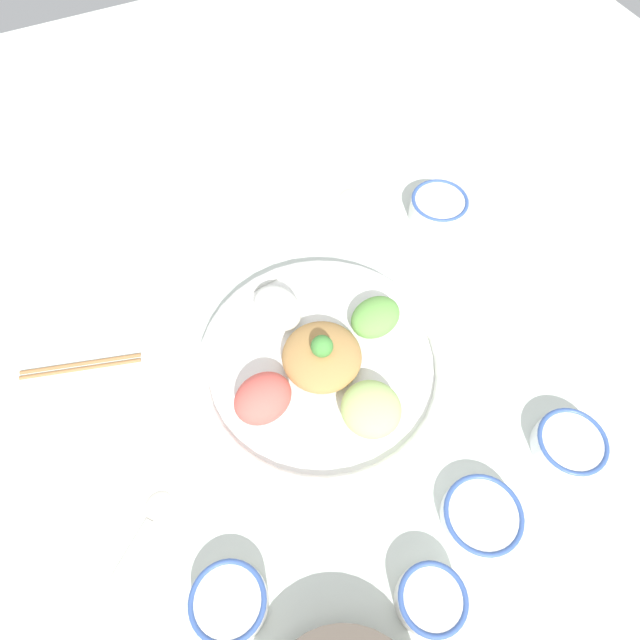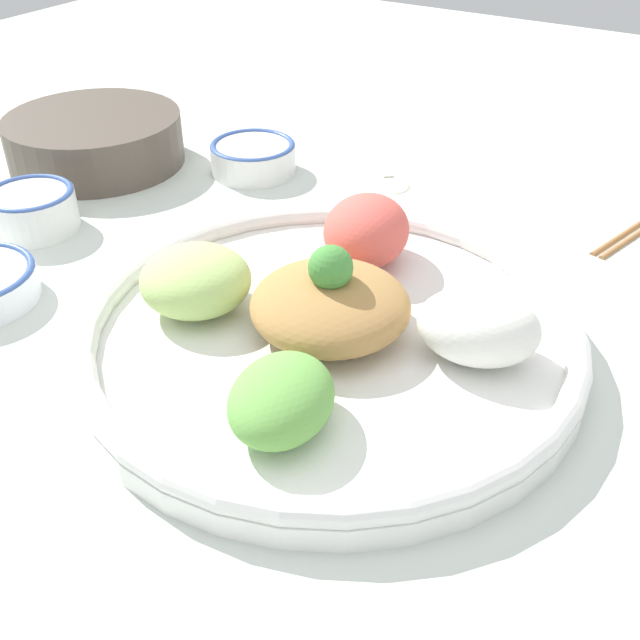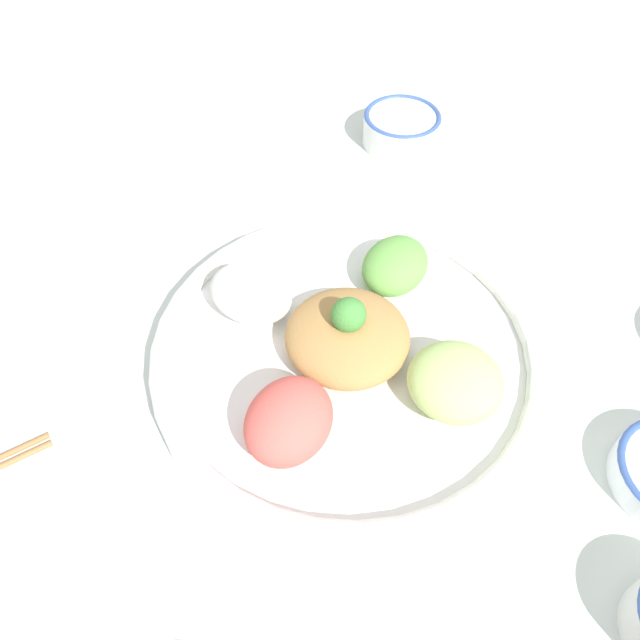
{
  "view_description": "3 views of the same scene",
  "coord_description": "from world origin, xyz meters",
  "views": [
    {
      "loc": [
        0.18,
        0.39,
        0.82
      ],
      "look_at": [
        -0.0,
        -0.01,
        0.07
      ],
      "focal_mm": 30.0,
      "sensor_mm": 36.0,
      "label": 1
    },
    {
      "loc": [
        -0.41,
        -0.22,
        0.38
      ],
      "look_at": [
        -0.01,
        0.03,
        0.05
      ],
      "focal_mm": 42.0,
      "sensor_mm": 36.0,
      "label": 2
    },
    {
      "loc": [
        0.32,
        0.29,
        0.56
      ],
      "look_at": [
        0.02,
        0.0,
        0.05
      ],
      "focal_mm": 35.0,
      "sensor_mm": 36.0,
      "label": 3
    }
  ],
  "objects": [
    {
      "name": "serving_spoon_main",
      "position": [
        -0.19,
        -0.29,
        0.0
      ],
      "size": [
        0.13,
        0.06,
        0.01
      ],
      "rotation": [
        0.0,
        0.0,
        0.25
      ],
      "color": "beige",
      "rests_on": "ground_plane"
    },
    {
      "name": "ground_plane",
      "position": [
        0.0,
        0.0,
        0.0
      ],
      "size": [
        2.4,
        2.4,
        0.0
      ],
      "primitive_type": "plane",
      "color": "silver"
    },
    {
      "name": "salad_platter",
      "position": [
        0.02,
        0.04,
        0.03
      ],
      "size": [
        0.41,
        0.41,
        0.1
      ],
      "color": "white",
      "rests_on": "ground_plane"
    },
    {
      "name": "rice_bowl_blue",
      "position": [
        -0.34,
        -0.18,
        0.03
      ],
      "size": [
        0.11,
        0.11,
        0.05
      ],
      "color": "white",
      "rests_on": "ground_plane"
    }
  ]
}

